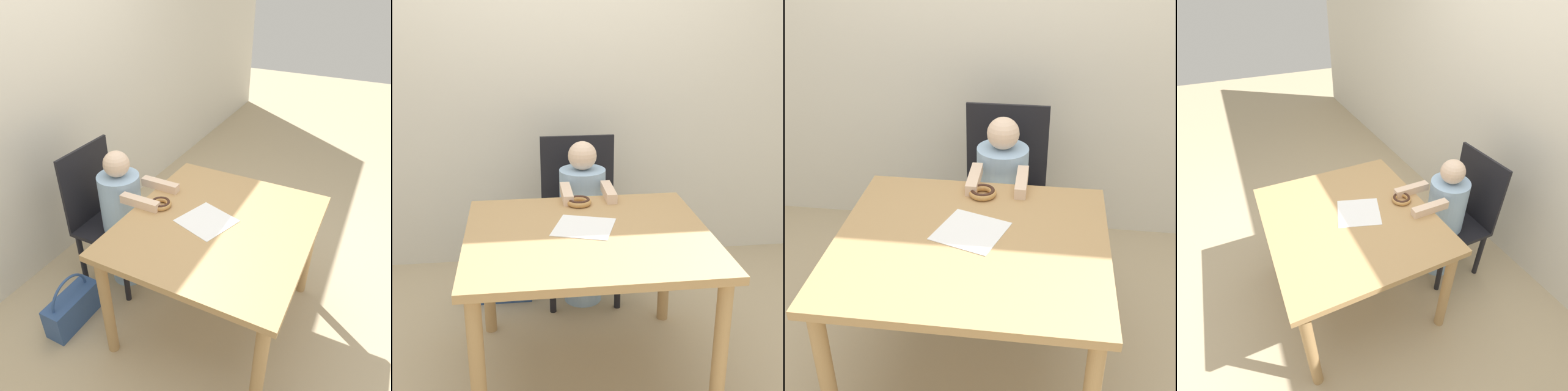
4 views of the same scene
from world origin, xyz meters
TOP-DOWN VIEW (x-y plane):
  - ground_plane at (0.00, 0.00)m, footprint 12.00×12.00m
  - wall_back at (0.00, 1.29)m, footprint 8.00×0.05m
  - dining_table at (0.00, 0.00)m, footprint 1.05×0.94m
  - chair at (0.06, 0.80)m, footprint 0.43×0.41m
  - child_figure at (0.06, 0.67)m, footprint 0.26×0.47m
  - donut at (0.00, 0.35)m, footprint 0.12×0.12m
  - napkin at (-0.01, 0.06)m, footprint 0.32×0.32m
  - handbag at (-0.42, 0.74)m, footprint 0.35×0.13m

SIDE VIEW (x-z plane):
  - ground_plane at x=0.00m, z-range 0.00..0.00m
  - handbag at x=-0.42m, z-range -0.06..0.29m
  - chair at x=0.06m, z-range 0.01..0.93m
  - child_figure at x=0.06m, z-range 0.00..0.94m
  - dining_table at x=0.00m, z-range 0.26..0.97m
  - napkin at x=-0.01m, z-range 0.71..0.71m
  - donut at x=0.00m, z-range 0.71..0.74m
  - wall_back at x=0.00m, z-range 0.00..2.50m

